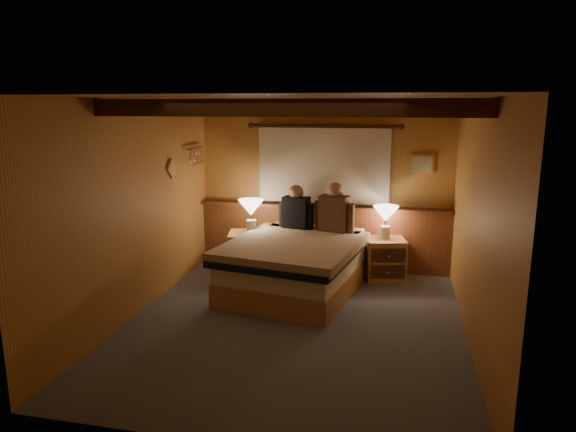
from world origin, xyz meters
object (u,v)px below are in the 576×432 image
(person_left, at_px, (296,210))
(person_right, at_px, (335,211))
(lamp_right, at_px, (386,216))
(bed, at_px, (296,265))
(duffel_bag, at_px, (249,269))
(nightstand_left, at_px, (249,254))
(nightstand_right, at_px, (385,259))
(lamp_left, at_px, (251,210))

(person_left, bearing_deg, person_right, 4.28)
(lamp_right, bearing_deg, bed, -145.30)
(lamp_right, bearing_deg, person_right, -167.26)
(duffel_bag, bearing_deg, person_left, 15.23)
(bed, relative_size, duffel_bag, 3.90)
(nightstand_left, distance_m, person_right, 1.34)
(bed, distance_m, nightstand_left, 0.92)
(bed, distance_m, duffel_bag, 0.78)
(bed, distance_m, lamp_right, 1.42)
(lamp_right, xyz_separation_m, person_right, (-0.67, -0.15, 0.07))
(nightstand_left, height_order, lamp_right, lamp_right)
(nightstand_right, bearing_deg, lamp_left, 174.33)
(lamp_left, bearing_deg, lamp_right, 7.21)
(person_right, bearing_deg, duffel_bag, -148.42)
(bed, xyz_separation_m, person_left, (-0.13, 0.66, 0.57))
(bed, bearing_deg, duffel_bag, 167.56)
(bed, distance_m, person_left, 0.88)
(duffel_bag, bearing_deg, bed, -40.25)
(nightstand_right, relative_size, lamp_left, 1.28)
(bed, distance_m, nightstand_right, 1.32)
(person_right, bearing_deg, lamp_left, -160.07)
(lamp_left, bearing_deg, nightstand_right, 6.33)
(nightstand_right, height_order, person_left, person_left)
(nightstand_left, height_order, duffel_bag, nightstand_left)
(person_right, bearing_deg, person_left, -170.72)
(person_left, bearing_deg, bed, -68.08)
(bed, height_order, person_right, person_right)
(nightstand_left, height_order, lamp_left, lamp_left)
(person_left, bearing_deg, lamp_right, 15.21)
(lamp_left, bearing_deg, person_right, 3.88)
(nightstand_right, bearing_deg, duffel_bag, -178.43)
(nightstand_right, distance_m, person_right, 0.96)
(bed, height_order, person_left, person_left)
(nightstand_right, xyz_separation_m, duffel_bag, (-1.80, -0.43, -0.13))
(bed, xyz_separation_m, duffel_bag, (-0.70, 0.29, -0.19))
(lamp_left, distance_m, duffel_bag, 0.81)
(bed, relative_size, nightstand_left, 3.44)
(duffel_bag, bearing_deg, lamp_right, -3.32)
(lamp_right, xyz_separation_m, person_left, (-1.21, -0.09, 0.04))
(nightstand_right, xyz_separation_m, person_left, (-1.23, -0.06, 0.63))
(nightstand_left, xyz_separation_m, person_right, (1.18, 0.10, 0.64))
(nightstand_left, bearing_deg, lamp_left, 19.86)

